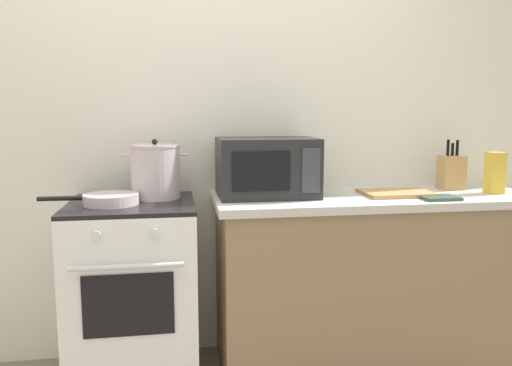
# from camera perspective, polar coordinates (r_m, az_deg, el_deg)

# --- Properties ---
(back_wall) EXTENTS (4.40, 0.10, 2.50)m
(back_wall) POSITION_cam_1_polar(r_m,az_deg,el_deg) (2.86, -0.40, 5.99)
(back_wall) COLOR silver
(back_wall) RESTS_ON ground_plane
(lower_cabinet_right) EXTENTS (1.64, 0.56, 0.88)m
(lower_cabinet_right) POSITION_cam_1_polar(r_m,az_deg,el_deg) (2.84, 13.05, -10.93)
(lower_cabinet_right) COLOR #8C7051
(lower_cabinet_right) RESTS_ON ground_plane
(countertop_right) EXTENTS (1.70, 0.60, 0.04)m
(countertop_right) POSITION_cam_1_polar(r_m,az_deg,el_deg) (2.72, 13.36, -1.73)
(countertop_right) COLOR beige
(countertop_right) RESTS_ON lower_cabinet_right
(stove) EXTENTS (0.60, 0.64, 0.92)m
(stove) POSITION_cam_1_polar(r_m,az_deg,el_deg) (2.62, -13.58, -12.08)
(stove) COLOR white
(stove) RESTS_ON ground_plane
(stock_pot) EXTENTS (0.33, 0.25, 0.30)m
(stock_pot) POSITION_cam_1_polar(r_m,az_deg,el_deg) (2.58, -11.29, 1.29)
(stock_pot) COLOR beige
(stock_pot) RESTS_ON stove
(frying_pan) EXTENTS (0.46, 0.26, 0.05)m
(frying_pan) POSITION_cam_1_polar(r_m,az_deg,el_deg) (2.46, -16.20, -1.77)
(frying_pan) COLOR beige
(frying_pan) RESTS_ON stove
(microwave) EXTENTS (0.50, 0.37, 0.30)m
(microwave) POSITION_cam_1_polar(r_m,az_deg,el_deg) (2.59, 1.22, 1.80)
(microwave) COLOR #232326
(microwave) RESTS_ON countertop_right
(cutting_board) EXTENTS (0.36, 0.26, 0.02)m
(cutting_board) POSITION_cam_1_polar(r_m,az_deg,el_deg) (2.74, 15.62, -1.10)
(cutting_board) COLOR tan
(cutting_board) RESTS_ON countertop_right
(knife_block) EXTENTS (0.13, 0.10, 0.28)m
(knife_block) POSITION_cam_1_polar(r_m,az_deg,el_deg) (3.03, 21.19, 1.18)
(knife_block) COLOR tan
(knife_block) RESTS_ON countertop_right
(pasta_box) EXTENTS (0.08, 0.08, 0.22)m
(pasta_box) POSITION_cam_1_polar(r_m,az_deg,el_deg) (2.97, 25.36, 1.05)
(pasta_box) COLOR gold
(pasta_box) RESTS_ON countertop_right
(oven_mitt) EXTENTS (0.18, 0.14, 0.02)m
(oven_mitt) POSITION_cam_1_polar(r_m,az_deg,el_deg) (2.67, 19.98, -1.57)
(oven_mitt) COLOR #384C42
(oven_mitt) RESTS_ON countertop_right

